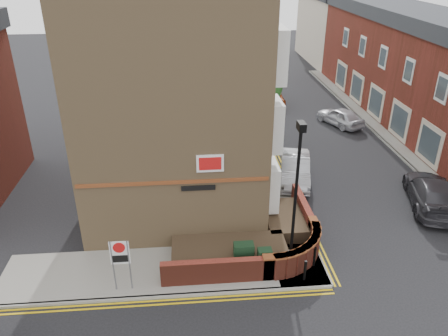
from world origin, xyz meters
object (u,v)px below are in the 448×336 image
zone_sign (120,257)px  utility_cabinet_large (244,256)px  silver_car_near (295,169)px  lamppost (295,199)px

zone_sign → utility_cabinet_large: bearing=9.7°
utility_cabinet_large → zone_sign: (-4.70, -0.80, 0.92)m
utility_cabinet_large → zone_sign: 4.86m
silver_car_near → lamppost: bearing=-92.6°
lamppost → silver_car_near: (2.00, 7.60, -2.62)m
utility_cabinet_large → silver_car_near: silver_car_near is taller
lamppost → zone_sign: bearing=-173.9°
silver_car_near → utility_cabinet_large: bearing=-105.3°
lamppost → silver_car_near: size_ratio=1.42×
utility_cabinet_large → silver_car_near: size_ratio=0.27×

